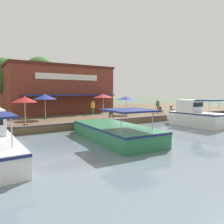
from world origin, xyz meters
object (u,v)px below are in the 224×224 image
Objects in this scene: tree_downstream_bank at (40,74)px; person_near_entrance at (158,104)px; patio_umbrella_mid_patio_left at (126,98)px; cafe_chair_facing_river at (172,109)px; cafe_chair_beside_entrance at (180,109)px; patio_umbrella_back_row at (103,96)px; cafe_chair_under_first_umbrella at (161,110)px; waterfront_restaurant at (55,89)px; person_mid_patio at (93,106)px; motorboat_fourth_along at (191,116)px; cafe_chair_mid_patio at (111,114)px; patio_umbrella_near_quay_edge at (45,97)px; motorboat_far_downstream at (109,130)px; patio_umbrella_far_corner at (25,99)px; tree_behind_restaurant at (3,77)px.

person_near_entrance is at bearing 42.21° from tree_downstream_bank.
cafe_chair_facing_river is (0.96, 6.87, -1.48)m from patio_umbrella_mid_patio_left.
patio_umbrella_mid_patio_left is 2.65× the size of cafe_chair_beside_entrance.
patio_umbrella_back_row reaches higher than cafe_chair_under_first_umbrella.
person_mid_patio is (7.85, 1.70, -2.02)m from waterfront_restaurant.
tree_downstream_bank reaches higher than cafe_chair_under_first_umbrella.
motorboat_fourth_along reaches higher than cafe_chair_beside_entrance.
cafe_chair_beside_entrance is at bearing 90.80° from cafe_chair_mid_patio.
cafe_chair_beside_entrance is 0.15× the size of motorboat_fourth_along.
tree_downstream_bank is at bearing 166.75° from patio_umbrella_near_quay_edge.
motorboat_far_downstream is at bearing -34.47° from cafe_chair_mid_patio.
waterfront_restaurant reaches higher than cafe_chair_mid_patio.
patio_umbrella_mid_patio_left reaches higher than cafe_chair_under_first_umbrella.
cafe_chair_facing_river is at bearing 75.21° from person_mid_patio.
cafe_chair_mid_patio is at bearing 90.91° from patio_umbrella_back_row.
cafe_chair_facing_river is (-1.25, 18.69, -1.58)m from patio_umbrella_far_corner.
motorboat_fourth_along is (7.47, 2.16, -1.58)m from patio_umbrella_mid_patio_left.
patio_umbrella_back_row is 5.11m from patio_umbrella_mid_patio_left.
waterfront_restaurant reaches higher than patio_umbrella_far_corner.
tree_downstream_bank is at bearing -134.94° from cafe_chair_facing_river.
person_near_entrance is at bearing 150.59° from cafe_chair_under_first_umbrella.
patio_umbrella_mid_patio_left is 4.02m from person_mid_patio.
cafe_chair_under_first_umbrella is 1.50m from person_near_entrance.
cafe_chair_facing_river is (1.91, 16.12, -1.70)m from patio_umbrella_near_quay_edge.
patio_umbrella_back_row reaches higher than cafe_chair_facing_river.
person_mid_patio is at bearing -148.61° from motorboat_fourth_along.
patio_umbrella_mid_patio_left is at bearing 116.88° from patio_umbrella_back_row.
patio_umbrella_far_corner is 2.74× the size of cafe_chair_mid_patio.
cafe_chair_under_first_umbrella is 0.51× the size of person_mid_patio.
motorboat_far_downstream is at bearing -22.46° from person_mid_patio.
cafe_chair_facing_river is 1.00× the size of cafe_chair_mid_patio.
person_near_entrance is (-1.20, 0.68, 0.58)m from cafe_chair_under_first_umbrella.
tree_downstream_bank is (-19.91, -8.70, 4.98)m from motorboat_fourth_along.
patio_umbrella_mid_patio_left is 2.65× the size of cafe_chair_mid_patio.
patio_umbrella_near_quay_edge reaches higher than cafe_chair_beside_entrance.
patio_umbrella_far_corner reaches higher than person_mid_patio.
cafe_chair_under_first_umbrella is at bearing 37.95° from tree_downstream_bank.
patio_umbrella_mid_patio_left reaches higher than cafe_chair_beside_entrance.
patio_umbrella_back_row is at bearing -89.09° from cafe_chair_mid_patio.
cafe_chair_under_first_umbrella is at bearing 71.18° from patio_umbrella_mid_patio_left.
cafe_chair_facing_river is at bearing 116.14° from motorboat_far_downstream.
patio_umbrella_back_row is (3.25, 4.70, 0.09)m from patio_umbrella_near_quay_edge.
person_near_entrance reaches higher than motorboat_far_downstream.
person_near_entrance is at bearing 102.14° from patio_umbrella_back_row.
tree_behind_restaurant is (-19.73, -13.60, 4.36)m from motorboat_fourth_along.
cafe_chair_under_first_umbrella is 8.44m from person_mid_patio.
motorboat_fourth_along is at bearing 93.30° from motorboat_far_downstream.
cafe_chair_mid_patio is 10.61m from cafe_chair_beside_entrance.
patio_umbrella_mid_patio_left is at bearing 84.14° from patio_umbrella_near_quay_edge.
waterfront_restaurant is 16.26m from cafe_chair_facing_river.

